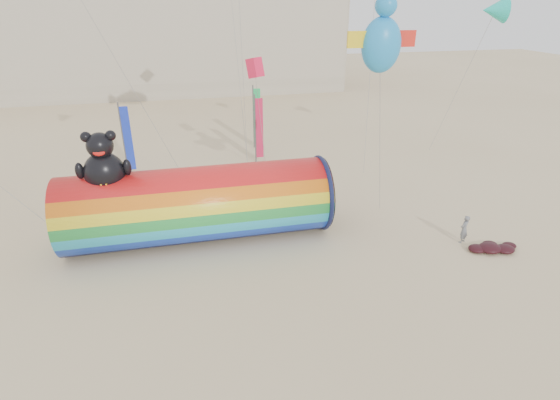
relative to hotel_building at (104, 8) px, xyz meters
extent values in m
plane|color=#CCB58C|center=(12.00, -45.95, -10.31)|extent=(160.00, 160.00, 0.00)
cube|color=#B7AD99|center=(0.00, 0.05, -0.31)|extent=(60.00, 15.00, 20.00)
cube|color=#28303D|center=(0.00, -7.51, 0.19)|extent=(59.50, 0.12, 17.00)
cylinder|color=red|center=(8.56, -43.04, -8.37)|extent=(13.28, 3.87, 3.87)
torus|color=#0F1438|center=(15.06, -43.04, -8.37)|extent=(0.27, 4.06, 4.06)
cylinder|color=black|center=(15.22, -43.04, -8.37)|extent=(0.07, 3.83, 3.83)
ellipsoid|color=black|center=(4.35, -43.04, -6.27)|extent=(1.89, 1.69, 1.99)
ellipsoid|color=yellow|center=(4.35, -43.65, -6.38)|extent=(0.97, 0.43, 0.85)
sphere|color=black|center=(4.35, -43.04, -4.95)|extent=(1.22, 1.22, 1.22)
sphere|color=black|center=(3.82, -43.04, -4.50)|extent=(0.49, 0.49, 0.49)
sphere|color=black|center=(4.88, -43.04, -4.50)|extent=(0.49, 0.49, 0.49)
ellipsoid|color=red|center=(4.35, -43.54, -5.11)|extent=(0.54, 0.19, 0.34)
ellipsoid|color=black|center=(3.30, -43.15, -6.05)|extent=(0.40, 0.40, 0.80)
ellipsoid|color=black|center=(5.40, -43.15, -6.05)|extent=(0.40, 0.40, 0.80)
imported|color=slate|center=(21.68, -46.60, -9.55)|extent=(0.66, 0.58, 1.52)
ellipsoid|color=#3F0B13|center=(22.48, -47.73, -10.11)|extent=(1.17, 0.99, 0.41)
ellipsoid|color=#3F0B13|center=(23.18, -47.93, -10.14)|extent=(0.99, 0.84, 0.34)
ellipsoid|color=#3F0B13|center=(21.88, -47.58, -10.15)|extent=(0.91, 0.77, 0.32)
ellipsoid|color=#3F0B13|center=(22.78, -47.33, -10.18)|extent=(0.78, 0.66, 0.27)
ellipsoid|color=#3F0B13|center=(23.68, -47.63, -10.18)|extent=(0.73, 0.62, 0.25)
cylinder|color=#59595E|center=(4.08, -32.81, -7.71)|extent=(0.10, 0.10, 5.20)
cube|color=#1B33CA|center=(4.39, -32.81, -7.66)|extent=(0.56, 0.06, 4.50)
cylinder|color=#59595E|center=(13.43, -32.27, -7.71)|extent=(0.10, 0.10, 5.20)
cube|color=#D41E4A|center=(13.74, -32.27, -7.66)|extent=(0.56, 0.06, 4.50)
cylinder|color=#59595E|center=(13.94, -28.57, -7.71)|extent=(0.10, 0.10, 5.20)
cube|color=#1CB859|center=(14.25, -28.57, -7.66)|extent=(0.56, 0.06, 4.50)
ellipsoid|color=#1E8BD7|center=(15.98, -46.94, -0.48)|extent=(1.59, 1.24, 2.12)
cube|color=#F61B46|center=(12.76, -36.65, -2.64)|extent=(0.71, 0.71, 1.14)
cone|color=#19CFBB|center=(27.26, -38.36, 0.52)|extent=(1.50, 1.50, 1.35)
camera|label=1|loc=(8.07, -63.57, 1.20)|focal=28.00mm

